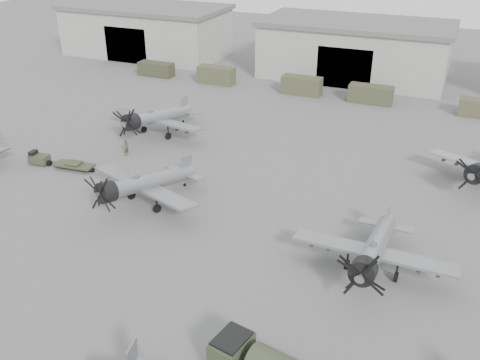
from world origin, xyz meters
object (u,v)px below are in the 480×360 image
object	(u,v)px
aircraft_mid_1	(141,184)
aircraft_mid_2	(373,251)
aircraft_far_0	(154,118)
ground_crew	(126,147)
tug_trailer	(52,161)

from	to	relation	value
aircraft_mid_1	aircraft_mid_2	bearing A→B (deg)	12.67
aircraft_far_0	ground_crew	world-z (taller)	aircraft_far_0
aircraft_mid_1	aircraft_mid_2	world-z (taller)	aircraft_mid_1
aircraft_far_0	ground_crew	distance (m)	6.07
aircraft_mid_1	ground_crew	distance (m)	11.78
tug_trailer	aircraft_far_0	bearing A→B (deg)	58.70
aircraft_far_0	aircraft_mid_1	bearing A→B (deg)	-52.98
aircraft_far_0	ground_crew	size ratio (longest dim) A/B	6.81
aircraft_mid_2	aircraft_far_0	xyz separation A→B (m)	(-28.54, 17.10, 0.12)
tug_trailer	ground_crew	size ratio (longest dim) A/B	3.95
ground_crew	aircraft_far_0	bearing A→B (deg)	-2.81
aircraft_far_0	aircraft_mid_2	bearing A→B (deg)	-21.22
aircraft_mid_2	ground_crew	bearing A→B (deg)	160.05
aircraft_mid_2	tug_trailer	bearing A→B (deg)	171.84
aircraft_mid_1	tug_trailer	world-z (taller)	aircraft_mid_1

